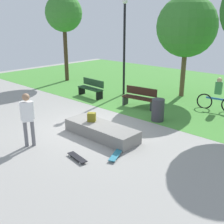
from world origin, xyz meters
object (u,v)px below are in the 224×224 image
at_px(lamp_post, 124,39).
at_px(trash_bin, 158,110).
at_px(cyclist_on_bicycle, 218,97).
at_px(concrete_ledge, 101,131).
at_px(skateboard_by_ledge, 116,155).
at_px(park_bench_by_oak, 140,97).
at_px(tree_leaning_ash, 187,27).
at_px(skater_performing_trick, 28,116).
at_px(backpack_on_ledge, 92,117).
at_px(skateboard_spare, 77,157).
at_px(park_bench_far_left, 91,88).
at_px(tree_tall_oak, 64,14).

xyz_separation_m(lamp_post, trash_bin, (3.74, -2.27, -2.47)).
distance_m(lamp_post, cyclist_on_bicycle, 5.46).
height_order(concrete_ledge, skateboard_by_ledge, concrete_ledge).
bearing_deg(cyclist_on_bicycle, park_bench_by_oak, -145.60).
distance_m(tree_leaning_ash, lamp_post, 3.17).
distance_m(skater_performing_trick, skateboard_by_ledge, 3.01).
distance_m(concrete_ledge, backpack_on_ledge, 0.61).
xyz_separation_m(skateboard_spare, trash_bin, (-0.13, 4.33, 0.39)).
xyz_separation_m(park_bench_far_left, trash_bin, (4.70, -0.76, -0.03)).
bearing_deg(skateboard_by_ledge, skater_performing_trick, -152.87).
distance_m(skateboard_spare, park_bench_by_oak, 5.65).
distance_m(concrete_ledge, cyclist_on_bicycle, 5.89).
relative_size(skateboard_spare, cyclist_on_bicycle, 0.45).
xyz_separation_m(skateboard_by_ledge, park_bench_by_oak, (-2.55, 4.47, 0.42)).
relative_size(park_bench_by_oak, cyclist_on_bicycle, 0.91).
relative_size(lamp_post, cyclist_on_bicycle, 2.71).
distance_m(concrete_ledge, trash_bin, 2.73).
relative_size(park_bench_far_left, trash_bin, 1.80).
bearing_deg(park_bench_by_oak, concrete_ledge, -72.73).
bearing_deg(skateboard_spare, lamp_post, 120.37).
bearing_deg(lamp_post, backpack_on_ledge, -61.15).
xyz_separation_m(concrete_ledge, skateboard_by_ledge, (1.40, -0.80, -0.15)).
xyz_separation_m(skateboard_spare, tree_tall_oak, (-9.08, 6.83, 4.19)).
xyz_separation_m(skateboard_by_ledge, park_bench_far_left, (-5.56, 4.22, 0.42)).
xyz_separation_m(backpack_on_ledge, park_bench_by_oak, (-0.66, 3.66, -0.11)).
height_order(skater_performing_trick, lamp_post, lamp_post).
distance_m(skateboard_spare, tree_leaning_ash, 9.25).
height_order(backpack_on_ledge, tree_tall_oak, tree_tall_oak).
distance_m(concrete_ledge, skateboard_spare, 1.80).
distance_m(backpack_on_ledge, park_bench_far_left, 5.02).
bearing_deg(tree_leaning_ash, skateboard_spare, -80.73).
bearing_deg(skater_performing_trick, cyclist_on_bicycle, 69.79).
relative_size(skateboard_by_ledge, tree_tall_oak, 0.15).
height_order(park_bench_by_oak, tree_leaning_ash, tree_leaning_ash).
relative_size(skateboard_by_ledge, lamp_post, 0.17).
bearing_deg(park_bench_far_left, tree_tall_oak, 157.80).
bearing_deg(park_bench_far_left, trash_bin, -9.16).
distance_m(backpack_on_ledge, park_bench_by_oak, 3.72).
bearing_deg(backpack_on_ledge, park_bench_by_oak, 65.99).
bearing_deg(concrete_ledge, backpack_on_ledge, 178.99).
xyz_separation_m(skateboard_by_ledge, skateboard_spare, (-0.73, -0.87, 0.00)).
xyz_separation_m(skateboard_spare, park_bench_by_oak, (-1.82, 5.34, 0.42)).
xyz_separation_m(concrete_ledge, cyclist_on_bicycle, (1.71, 5.62, 0.42)).
distance_m(park_bench_far_left, tree_leaning_ash, 5.72).
distance_m(skater_performing_trick, cyclist_on_bicycle, 8.23).
bearing_deg(cyclist_on_bicycle, skater_performing_trick, -110.21).
relative_size(concrete_ledge, park_bench_by_oak, 1.71).
bearing_deg(skateboard_by_ledge, tree_tall_oak, 148.74).
height_order(park_bench_by_oak, tree_tall_oak, tree_tall_oak).
height_order(skateboard_by_ledge, park_bench_far_left, park_bench_far_left).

